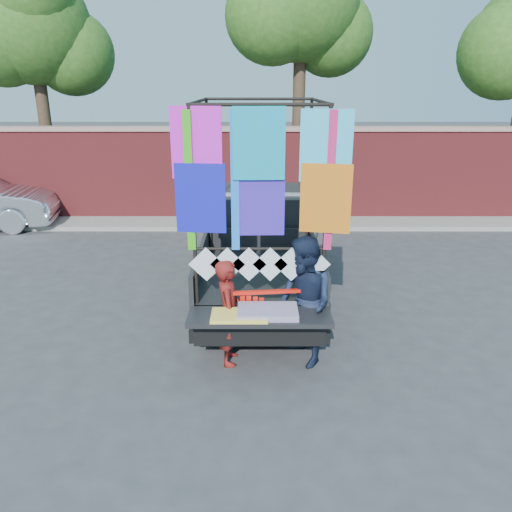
{
  "coord_description": "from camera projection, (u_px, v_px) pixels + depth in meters",
  "views": [
    {
      "loc": [
        -0.24,
        -7.04,
        3.74
      ],
      "look_at": [
        -0.25,
        -0.28,
        1.39
      ],
      "focal_mm": 35.0,
      "sensor_mm": 36.0,
      "label": 1
    }
  ],
  "objects": [
    {
      "name": "ground",
      "position": [
        271.0,
        333.0,
        7.88
      ],
      "size": [
        90.0,
        90.0,
        0.0
      ],
      "primitive_type": "plane",
      "color": "#38383A",
      "rests_on": "ground"
    },
    {
      "name": "brick_wall",
      "position": [
        265.0,
        173.0,
        14.05
      ],
      "size": [
        30.0,
        0.45,
        2.61
      ],
      "color": "maroon",
      "rests_on": "ground"
    },
    {
      "name": "curb",
      "position": [
        265.0,
        223.0,
        13.81
      ],
      "size": [
        30.0,
        1.2,
        0.12
      ],
      "primitive_type": "cube",
      "color": "gray",
      "rests_on": "ground"
    },
    {
      "name": "tree_left",
      "position": [
        32.0,
        30.0,
        13.87
      ],
      "size": [
        4.2,
        3.3,
        7.05
      ],
      "color": "#38281C",
      "rests_on": "ground"
    },
    {
      "name": "tree_mid",
      "position": [
        302.0,
        7.0,
        13.67
      ],
      "size": [
        4.2,
        3.3,
        7.73
      ],
      "color": "#38281C",
      "rests_on": "ground"
    },
    {
      "name": "pickup_truck",
      "position": [
        259.0,
        242.0,
        9.45
      ],
      "size": [
        2.22,
        5.58,
        3.52
      ],
      "color": "black",
      "rests_on": "ground"
    },
    {
      "name": "woman",
      "position": [
        229.0,
        312.0,
        6.85
      ],
      "size": [
        0.39,
        0.57,
        1.52
      ],
      "primitive_type": "imported",
      "rotation": [
        0.0,
        0.0,
        1.62
      ],
      "color": "maroon",
      "rests_on": "ground"
    },
    {
      "name": "man",
      "position": [
        304.0,
        302.0,
        6.8
      ],
      "size": [
        1.0,
        1.09,
        1.82
      ],
      "primitive_type": "imported",
      "rotation": [
        0.0,
        0.0,
        -1.14
      ],
      "color": "#161F38",
      "rests_on": "ground"
    },
    {
      "name": "streamer_bundle",
      "position": [
        258.0,
        306.0,
        6.8
      ],
      "size": [
        1.04,
        0.16,
        0.71
      ],
      "color": "red",
      "rests_on": "ground"
    }
  ]
}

